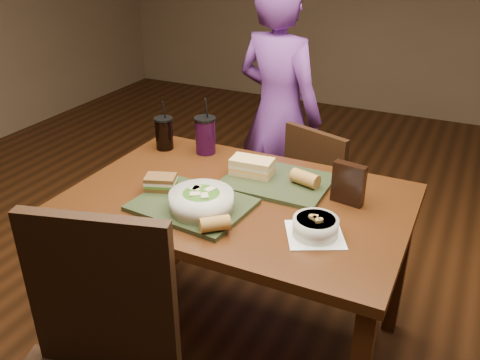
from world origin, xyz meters
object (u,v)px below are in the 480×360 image
(dining_table, at_px, (240,216))
(baguette_far, at_px, (305,178))
(chair_far, at_px, (317,191))
(diner, at_px, (278,114))
(soup_bowl, at_px, (315,226))
(tray_near, at_px, (192,205))
(salad_bowl, at_px, (201,200))
(chip_bag, at_px, (348,184))
(cup_cola, at_px, (164,133))
(tray_far, at_px, (277,181))
(cup_berry, at_px, (205,135))
(sandwich_near, at_px, (161,182))
(sandwich_far, at_px, (252,166))
(baguette_near, at_px, (215,224))

(dining_table, xyz_separation_m, baguette_far, (0.21, 0.17, 0.14))
(chair_far, bearing_deg, diner, 141.05)
(diner, distance_m, soup_bowl, 1.26)
(soup_bowl, bearing_deg, tray_near, -178.21)
(salad_bowl, distance_m, chip_bag, 0.56)
(soup_bowl, bearing_deg, cup_cola, 154.84)
(tray_far, distance_m, cup_berry, 0.45)
(sandwich_near, relative_size, sandwich_far, 0.77)
(baguette_near, height_order, cup_berry, cup_berry)
(diner, distance_m, baguette_far, 0.92)
(cup_cola, bearing_deg, cup_berry, 11.74)
(tray_far, bearing_deg, baguette_far, 1.66)
(salad_bowl, relative_size, chip_bag, 1.44)
(tray_near, xyz_separation_m, cup_berry, (-0.21, 0.47, 0.08))
(cup_berry, bearing_deg, dining_table, -43.60)
(sandwich_far, bearing_deg, tray_near, -107.09)
(baguette_near, distance_m, baguette_far, 0.48)
(tray_far, relative_size, sandwich_near, 3.04)
(tray_far, bearing_deg, soup_bowl, -49.26)
(tray_near, bearing_deg, salad_bowl, -25.59)
(tray_far, xyz_separation_m, cup_cola, (-0.62, 0.11, 0.07))
(soup_bowl, relative_size, cup_berry, 0.95)
(baguette_near, height_order, cup_cola, cup_cola)
(tray_near, height_order, salad_bowl, salad_bowl)
(dining_table, bearing_deg, tray_near, -128.22)
(sandwich_near, xyz_separation_m, baguette_near, (0.34, -0.18, -0.00))
(diner, relative_size, sandwich_near, 10.79)
(chair_far, distance_m, baguette_near, 1.05)
(soup_bowl, bearing_deg, baguette_far, 115.25)
(chair_far, height_order, salad_bowl, salad_bowl)
(sandwich_near, bearing_deg, tray_far, 35.71)
(tray_near, xyz_separation_m, cup_cola, (-0.40, 0.43, 0.07))
(sandwich_far, bearing_deg, chip_bag, -5.08)
(tray_far, relative_size, baguette_near, 4.07)
(salad_bowl, xyz_separation_m, sandwich_far, (0.04, 0.35, -0.00))
(tray_near, bearing_deg, diner, 95.37)
(sandwich_near, height_order, sandwich_far, sandwich_far)
(cup_cola, bearing_deg, dining_table, -27.25)
(baguette_near, bearing_deg, cup_berry, 121.85)
(sandwich_far, distance_m, chip_bag, 0.42)
(chair_far, bearing_deg, salad_bowl, -101.06)
(cup_berry, bearing_deg, sandwich_far, -25.82)
(sandwich_near, bearing_deg, chip_bag, 19.37)
(soup_bowl, relative_size, cup_cola, 1.07)
(sandwich_near, bearing_deg, dining_table, 20.87)
(soup_bowl, xyz_separation_m, cup_berry, (-0.68, 0.46, 0.05))
(chair_far, xyz_separation_m, baguette_far, (0.10, -0.54, 0.34))
(tray_far, height_order, baguette_far, baguette_far)
(baguette_far, bearing_deg, tray_far, -178.34)
(dining_table, relative_size, tray_near, 3.10)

